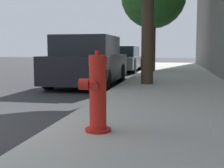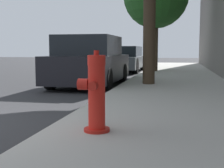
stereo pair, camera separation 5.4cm
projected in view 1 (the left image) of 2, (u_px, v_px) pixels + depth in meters
sidewalk_slab at (173, 140)px, 3.45m from camera, size 2.97×40.00×0.14m
fire_hydrant at (97, 94)px, 3.52m from camera, size 0.36×0.39×0.92m
parked_car_near at (88, 62)px, 9.33m from camera, size 1.77×3.85×1.48m
parked_car_mid at (121, 59)px, 15.48m from camera, size 1.82×4.36×1.24m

